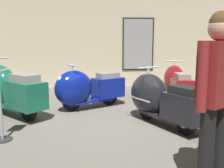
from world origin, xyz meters
The scene contains 8 objects.
ground_plane centered at (0.00, 0.00, 0.00)m, with size 60.00×60.00×0.00m, color slate.
showroom_back_wall centered at (0.01, 4.03, 1.74)m, with size 18.00×0.24×3.48m.
scooter_0 centered at (-2.00, 0.98, 0.52)m, with size 1.70×1.67×1.13m.
scooter_1 centered at (-0.43, 1.20, 0.45)m, with size 1.64×1.19×0.99m.
scooter_2 centered at (0.89, 0.10, 0.46)m, with size 1.16×1.67×1.00m.
scooter_3 centered at (1.82, 1.88, 0.44)m, with size 0.63×1.63×0.97m.
visitor_1 centered at (0.89, -1.98, 1.01)m, with size 0.51×0.42×1.74m.
info_stanchion centered at (-1.63, -0.50, 0.45)m, with size 0.28×0.35×1.08m.
Camera 1 is at (-0.31, -4.29, 1.48)m, focal length 41.32 mm.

